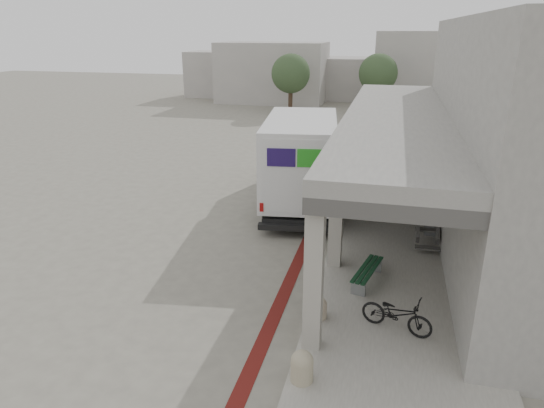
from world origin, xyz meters
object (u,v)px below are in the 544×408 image
(fedex_truck, at_px, (302,155))
(bicycle_black, at_px, (397,314))
(utility_cabinet, at_px, (432,220))
(bench, at_px, (367,272))

(fedex_truck, height_order, bicycle_black, fedex_truck)
(fedex_truck, height_order, utility_cabinet, fedex_truck)
(bench, bearing_deg, utility_cabinet, 78.07)
(utility_cabinet, height_order, bicycle_black, utility_cabinet)
(bench, bearing_deg, fedex_truck, 128.45)
(bench, height_order, utility_cabinet, utility_cabinet)
(bench, distance_m, utility_cabinet, 4.41)
(utility_cabinet, bearing_deg, bench, -110.41)
(bench, distance_m, bicycle_black, 2.25)
(fedex_truck, distance_m, bicycle_black, 9.65)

